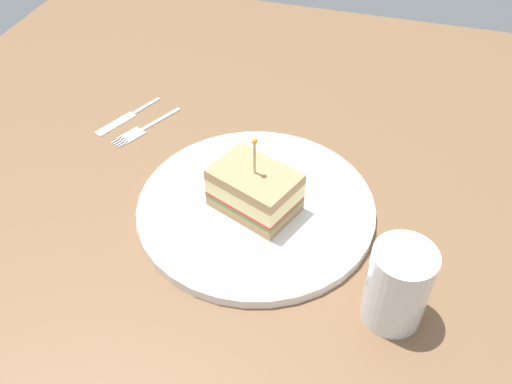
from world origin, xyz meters
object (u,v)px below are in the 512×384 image
Objects in this scene: fork at (140,130)px; knife at (125,117)px; plate at (256,207)px; sandwich_half_center at (258,191)px; drink_glass at (397,289)px.

knife is (-2.29, -3.57, 0.00)cm from fork.
plate is 24.09cm from fork.
sandwich_half_center reaches higher than fork.
sandwich_half_center is 1.02× the size of knife.
sandwich_half_center is at bearing 61.52° from fork.
fork is (-11.79, -21.74, -3.99)cm from sandwich_half_center.
fork is 4.25cm from knife.
sandwich_half_center is at bearing -119.84° from drink_glass.
drink_glass reaches higher than knife.
knife is at bearing -119.09° from sandwich_half_center.
sandwich_half_center is at bearing 60.91° from knife.
plate is 3.08× the size of drink_glass.
sandwich_half_center is (0.58, 0.42, 3.51)cm from plate.
knife is at bearing -122.64° from fork.
plate reaches higher than fork.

